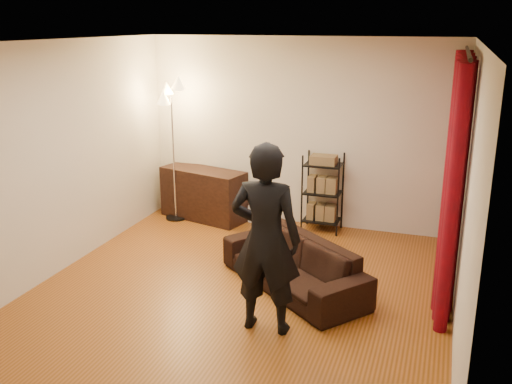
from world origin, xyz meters
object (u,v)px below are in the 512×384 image
at_px(sofa, 293,264).
at_px(floor_lamp, 173,153).
at_px(person, 266,239).
at_px(storage_boxes, 261,214).
at_px(wire_shelf, 322,193).
at_px(media_cabinet, 204,194).

bearing_deg(sofa, floor_lamp, -177.78).
distance_m(person, floor_lamp, 3.49).
distance_m(storage_boxes, wire_shelf, 1.01).
xyz_separation_m(media_cabinet, storage_boxes, (0.89, 0.09, -0.25)).
bearing_deg(storage_boxes, sofa, -62.20).
relative_size(storage_boxes, wire_shelf, 0.29).
relative_size(person, wire_shelf, 1.66).
height_order(sofa, media_cabinet, media_cabinet).
height_order(wire_shelf, floor_lamp, floor_lamp).
xyz_separation_m(storage_boxes, wire_shelf, (0.92, -0.02, 0.43)).
height_order(person, storage_boxes, person).
relative_size(sofa, storage_boxes, 5.85).
xyz_separation_m(wire_shelf, floor_lamp, (-2.20, -0.24, 0.47)).
height_order(storage_boxes, wire_shelf, wire_shelf).
height_order(sofa, storage_boxes, sofa).
bearing_deg(floor_lamp, person, -49.04).
height_order(sofa, person, person).
relative_size(storage_boxes, floor_lamp, 0.16).
relative_size(person, media_cabinet, 1.42).
bearing_deg(floor_lamp, sofa, -36.07).
bearing_deg(sofa, wire_shelf, 131.41).
distance_m(sofa, wire_shelf, 1.94).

